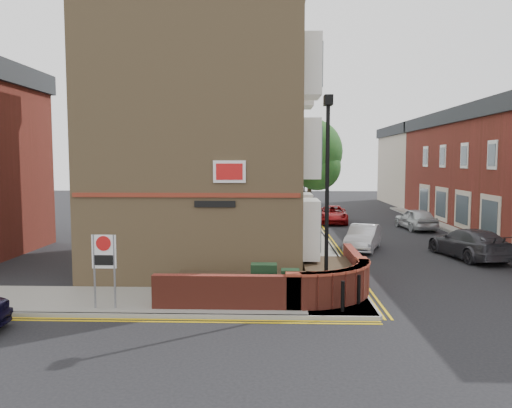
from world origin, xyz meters
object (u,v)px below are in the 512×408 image
object	(u,v)px
utility_cabinet_large	(264,283)
silver_car_near	(363,237)
lamppost	(327,199)
zone_sign	(104,258)

from	to	relation	value
utility_cabinet_large	silver_car_near	world-z (taller)	utility_cabinet_large
lamppost	utility_cabinet_large	bearing A→B (deg)	176.99
utility_cabinet_large	zone_sign	world-z (taller)	zone_sign
lamppost	utility_cabinet_large	world-z (taller)	lamppost
lamppost	zone_sign	distance (m)	6.85
zone_sign	silver_car_near	size ratio (longest dim) A/B	0.58
zone_sign	silver_car_near	distance (m)	14.36
utility_cabinet_large	silver_car_near	bearing A→B (deg)	63.99
utility_cabinet_large	silver_car_near	distance (m)	11.00
utility_cabinet_large	silver_car_near	size ratio (longest dim) A/B	0.31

